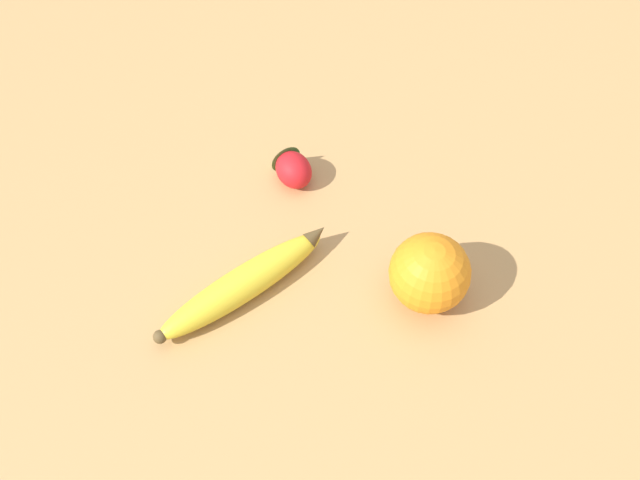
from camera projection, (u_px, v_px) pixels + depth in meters
The scene contains 4 objects.
ground_plane at pixel (430, 229), 0.82m from camera, with size 3.00×3.00×0.00m, color tan.
banana at pixel (244, 283), 0.76m from camera, with size 0.19×0.14×0.04m.
orange at pixel (430, 273), 0.74m from camera, with size 0.08×0.08×0.08m.
strawberry at pixel (292, 168), 0.84m from camera, with size 0.06×0.06×0.04m.
Camera 1 is at (-0.49, -0.05, 0.67)m, focal length 42.00 mm.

